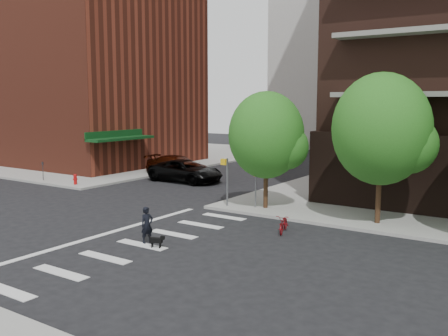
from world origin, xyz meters
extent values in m
plane|color=black|center=(0.00, 0.00, 0.00)|extent=(120.00, 120.00, 0.00)
cube|color=gray|center=(-24.50, 23.50, 0.07)|extent=(31.00, 33.00, 0.15)
cube|color=silver|center=(3.00, -6.00, 0.01)|extent=(2.40, 0.50, 0.01)
cube|color=silver|center=(3.00, -4.00, 0.01)|extent=(2.40, 0.50, 0.01)
cube|color=silver|center=(3.00, -2.00, 0.01)|extent=(2.40, 0.50, 0.01)
cube|color=silver|center=(3.00, 0.00, 0.01)|extent=(2.40, 0.50, 0.01)
cube|color=silver|center=(3.00, 2.00, 0.01)|extent=(2.40, 0.50, 0.01)
cube|color=silver|center=(3.00, 4.00, 0.01)|extent=(2.40, 0.50, 0.01)
cube|color=silver|center=(3.00, 6.00, 0.01)|extent=(2.40, 0.50, 0.01)
cube|color=silver|center=(0.50, 0.00, 0.01)|extent=(0.30, 13.00, 0.01)
cube|color=maroon|center=(-22.00, 18.00, 10.15)|extent=(20.00, 15.00, 20.00)
cube|color=#0C3814|center=(-11.30, 13.00, 2.95)|extent=(1.40, 6.00, 0.20)
cylinder|color=#301E11|center=(4.00, 8.50, 1.30)|extent=(0.24, 0.24, 2.30)
sphere|color=#235B19|center=(4.00, 8.50, 4.05)|extent=(4.00, 4.00, 4.00)
cylinder|color=#301E11|center=(10.00, 8.50, 1.45)|extent=(0.24, 0.24, 2.60)
sphere|color=#235B19|center=(10.00, 8.50, 4.55)|extent=(4.50, 4.50, 4.50)
cylinder|color=slate|center=(2.00, 7.80, 1.45)|extent=(0.10, 0.10, 2.60)
cube|color=gold|center=(1.80, 7.80, 2.55)|extent=(0.32, 0.25, 0.32)
cylinder|color=slate|center=(3.50, 8.30, 1.25)|extent=(0.08, 0.08, 2.20)
cube|color=gold|center=(3.50, 8.15, 2.15)|extent=(0.64, 0.02, 0.64)
cylinder|color=#A50C0C|center=(-10.50, 7.80, 0.45)|extent=(0.22, 0.22, 0.60)
sphere|color=#A50C0C|center=(-10.50, 7.80, 0.76)|extent=(0.24, 0.24, 0.24)
cylinder|color=black|center=(-14.00, 7.80, 0.70)|extent=(0.05, 0.05, 1.10)
cube|color=black|center=(-14.00, 7.80, 1.36)|extent=(0.10, 0.08, 0.22)
imported|color=black|center=(-5.50, 13.65, 0.79)|extent=(2.74, 5.75, 1.58)
imported|color=#370F05|center=(-8.01, 15.85, 0.78)|extent=(2.66, 5.53, 1.55)
imported|color=#AFB3B6|center=(-5.50, 25.62, 0.69)|extent=(1.53, 4.21, 1.38)
imported|color=maroon|center=(6.92, 4.94, 0.42)|extent=(1.01, 1.70, 0.84)
imported|color=black|center=(3.00, 0.32, 0.76)|extent=(0.64, 0.51, 1.53)
cube|color=black|center=(3.77, 0.00, 0.32)|extent=(0.53, 0.33, 0.20)
cube|color=black|center=(4.03, 0.10, 0.44)|extent=(0.18, 0.16, 0.15)
cylinder|color=black|center=(3.92, 0.05, 0.11)|extent=(0.05, 0.05, 0.22)
cylinder|color=black|center=(3.62, -0.05, 0.11)|extent=(0.05, 0.05, 0.22)
camera|label=1|loc=(16.78, -14.48, 5.81)|focal=40.00mm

